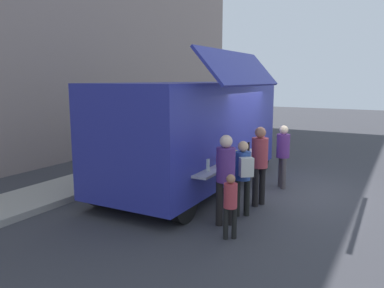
# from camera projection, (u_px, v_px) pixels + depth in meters

# --- Properties ---
(ground_plane) EXTENTS (60.00, 60.00, 0.00)m
(ground_plane) POSITION_uv_depth(u_px,v_px,m) (275.00, 190.00, 9.92)
(ground_plane) COLOR #38383D
(food_truck_main) EXTENTS (6.30, 3.19, 3.49)m
(food_truck_main) POSITION_uv_depth(u_px,v_px,m) (195.00, 130.00, 10.00)
(food_truck_main) COLOR #2B3197
(food_truck_main) RESTS_ON ground
(trash_bin) EXTENTS (0.60, 0.60, 1.04)m
(trash_bin) POSITION_uv_depth(u_px,v_px,m) (197.00, 139.00, 15.05)
(trash_bin) COLOR #2E6339
(trash_bin) RESTS_ON ground
(customer_front_ordering) EXTENTS (0.37, 0.37, 1.80)m
(customer_front_ordering) POSITION_uv_depth(u_px,v_px,m) (260.00, 159.00, 8.52)
(customer_front_ordering) COLOR black
(customer_front_ordering) RESTS_ON ground
(customer_mid_with_backpack) EXTENTS (0.51, 0.48, 1.60)m
(customer_mid_with_backpack) POSITION_uv_depth(u_px,v_px,m) (243.00, 171.00, 7.82)
(customer_mid_with_backpack) COLOR black
(customer_mid_with_backpack) RESTS_ON ground
(customer_rear_waiting) EXTENTS (0.37, 0.37, 1.80)m
(customer_rear_waiting) POSITION_uv_depth(u_px,v_px,m) (226.00, 172.00, 7.34)
(customer_rear_waiting) COLOR black
(customer_rear_waiting) RESTS_ON ground
(customer_extra_browsing) EXTENTS (0.34, 0.34, 1.66)m
(customer_extra_browsing) POSITION_uv_depth(u_px,v_px,m) (283.00, 151.00, 9.95)
(customer_extra_browsing) COLOR #4B4346
(customer_extra_browsing) RESTS_ON ground
(child_near_queue) EXTENTS (0.24, 0.24, 1.19)m
(child_near_queue) POSITION_uv_depth(u_px,v_px,m) (230.00, 201.00, 6.74)
(child_near_queue) COLOR black
(child_near_queue) RESTS_ON ground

